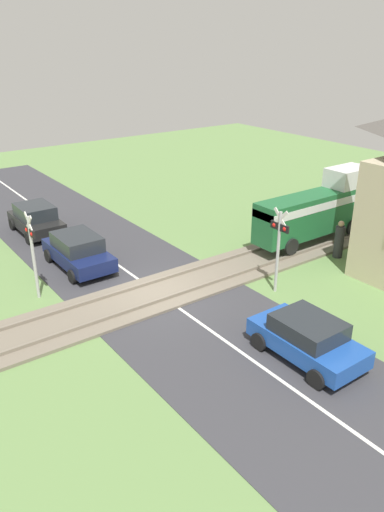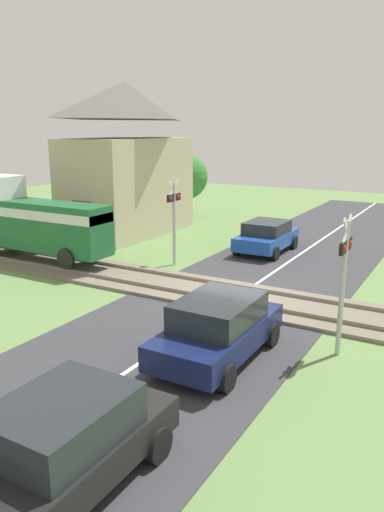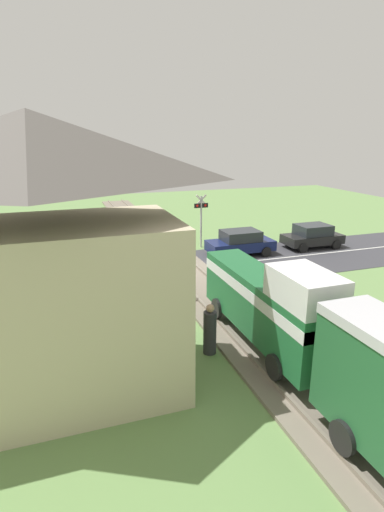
{
  "view_description": "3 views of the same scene",
  "coord_description": "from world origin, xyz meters",
  "views": [
    {
      "loc": [
        14.63,
        -9.04,
        9.17
      ],
      "look_at": [
        0.0,
        1.62,
        1.2
      ],
      "focal_mm": 35.0,
      "sensor_mm": 36.0,
      "label": 1
    },
    {
      "loc": [
        -13.82,
        -6.3,
        5.3
      ],
      "look_at": [
        0.0,
        1.62,
        1.2
      ],
      "focal_mm": 35.0,
      "sensor_mm": 36.0,
      "label": 2
    },
    {
      "loc": [
        6.12,
        19.39,
        6.88
      ],
      "look_at": [
        0.0,
        1.62,
        1.2
      ],
      "focal_mm": 28.0,
      "sensor_mm": 36.0,
      "label": 3
    }
  ],
  "objects": [
    {
      "name": "crossing_signal_west_approach",
      "position": [
        -2.49,
        -3.85,
        2.16
      ],
      "size": [
        0.9,
        0.18,
        3.39
      ],
      "color": "#B7B7B7",
      "rests_on": "ground_plane"
    },
    {
      "name": "crossing_signal_east_approach",
      "position": [
        2.49,
        3.85,
        2.16
      ],
      "size": [
        0.9,
        0.18,
        3.39
      ],
      "color": "#B7B7B7",
      "rests_on": "ground_plane"
    },
    {
      "name": "track_bed",
      "position": [
        0.0,
        0.0,
        0.07
      ],
      "size": [
        2.8,
        48.0,
        0.24
      ],
      "color": "#756B5B",
      "rests_on": "ground_plane"
    },
    {
      "name": "road_surface",
      "position": [
        0.0,
        0.0,
        0.01
      ],
      "size": [
        48.0,
        6.4,
        0.02
      ],
      "color": "#38383D",
      "rests_on": "ground_plane"
    },
    {
      "name": "station_building",
      "position": [
        6.57,
        9.14,
        3.67
      ],
      "size": [
        7.44,
        3.99,
        7.48
      ],
      "color": "#C6B793",
      "rests_on": "ground_plane"
    },
    {
      "name": "car_near_crossing",
      "position": [
        -4.11,
        -1.44,
        0.78
      ],
      "size": [
        3.97,
        1.92,
        1.5
      ],
      "color": "#141E4C",
      "rests_on": "ground_plane"
    },
    {
      "name": "ground_plane",
      "position": [
        0.0,
        0.0,
        0.0
      ],
      "size": [
        60.0,
        60.0,
        0.0
      ],
      "primitive_type": "plane",
      "color": "#66894C"
    },
    {
      "name": "car_behind_queue",
      "position": [
        -9.17,
        -1.44,
        0.78
      ],
      "size": [
        3.74,
        1.91,
        1.49
      ],
      "color": "black",
      "rests_on": "ground_plane"
    },
    {
      "name": "pedestrian_by_station",
      "position": [
        1.76,
        8.51,
        0.79
      ],
      "size": [
        0.43,
        0.43,
        1.73
      ],
      "color": "#333338",
      "rests_on": "ground_plane"
    },
    {
      "name": "car_far_side",
      "position": [
        6.24,
        1.44,
        0.73
      ],
      "size": [
        3.62,
        1.92,
        1.38
      ],
      "color": "#1E4CA8",
      "rests_on": "ground_plane"
    }
  ]
}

